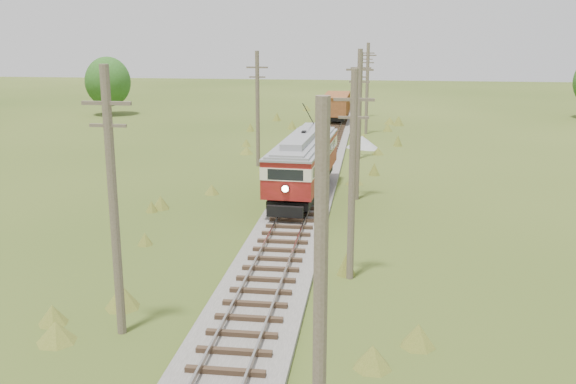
# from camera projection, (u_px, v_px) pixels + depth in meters

# --- Properties ---
(railbed_main) EXTENTS (3.60, 96.00, 0.57)m
(railbed_main) POSITION_uv_depth(u_px,v_px,m) (309.00, 183.00, 42.41)
(railbed_main) COLOR #605B54
(railbed_main) RESTS_ON ground
(streetcar) EXTENTS (3.38, 11.87, 5.38)m
(streetcar) POSITION_uv_depth(u_px,v_px,m) (304.00, 159.00, 38.46)
(streetcar) COLOR black
(streetcar) RESTS_ON ground
(gondola) EXTENTS (2.71, 8.08, 2.67)m
(gondola) POSITION_uv_depth(u_px,v_px,m) (337.00, 105.00, 71.06)
(gondola) COLOR black
(gondola) RESTS_ON ground
(gravel_pile) EXTENTS (2.86, 3.04, 1.04)m
(gravel_pile) POSITION_uv_depth(u_px,v_px,m) (363.00, 142.00, 56.32)
(gravel_pile) COLOR gray
(gravel_pile) RESTS_ON ground
(utility_pole_r_1) EXTENTS (0.30, 0.30, 8.80)m
(utility_pole_r_1) POSITION_uv_depth(u_px,v_px,m) (320.00, 312.00, 13.10)
(utility_pole_r_1) COLOR brown
(utility_pole_r_1) RESTS_ON ground
(utility_pole_r_2) EXTENTS (1.60, 0.30, 8.60)m
(utility_pole_r_2) POSITION_uv_depth(u_px,v_px,m) (352.00, 174.00, 25.57)
(utility_pole_r_2) COLOR brown
(utility_pole_r_2) RESTS_ON ground
(utility_pole_r_3) EXTENTS (1.60, 0.30, 9.00)m
(utility_pole_r_3) POSITION_uv_depth(u_px,v_px,m) (358.00, 124.00, 38.03)
(utility_pole_r_3) COLOR brown
(utility_pole_r_3) RESTS_ON ground
(utility_pole_r_4) EXTENTS (1.60, 0.30, 8.40)m
(utility_pole_r_4) POSITION_uv_depth(u_px,v_px,m) (360.00, 105.00, 50.63)
(utility_pole_r_4) COLOR brown
(utility_pole_r_4) RESTS_ON ground
(utility_pole_r_5) EXTENTS (1.60, 0.30, 8.90)m
(utility_pole_r_5) POSITION_uv_depth(u_px,v_px,m) (367.00, 88.00, 63.02)
(utility_pole_r_5) COLOR brown
(utility_pole_r_5) RESTS_ON ground
(utility_pole_r_6) EXTENTS (1.60, 0.30, 8.70)m
(utility_pole_r_6) POSITION_uv_depth(u_px,v_px,m) (367.00, 79.00, 75.57)
(utility_pole_r_6) COLOR brown
(utility_pole_r_6) RESTS_ON ground
(utility_pole_l_a) EXTENTS (1.60, 0.30, 9.00)m
(utility_pole_l_a) POSITION_uv_depth(u_px,v_px,m) (113.00, 202.00, 20.71)
(utility_pole_l_a) COLOR brown
(utility_pole_l_a) RESTS_ON ground
(utility_pole_l_b) EXTENTS (1.60, 0.30, 8.60)m
(utility_pole_l_b) POSITION_uv_depth(u_px,v_px,m) (258.00, 108.00, 47.72)
(utility_pole_l_b) COLOR brown
(utility_pole_l_b) RESTS_ON ground
(tree_mid_a) EXTENTS (5.46, 5.46, 7.03)m
(tree_mid_a) POSITION_uv_depth(u_px,v_px,m) (108.00, 82.00, 77.74)
(tree_mid_a) COLOR #38281C
(tree_mid_a) RESTS_ON ground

